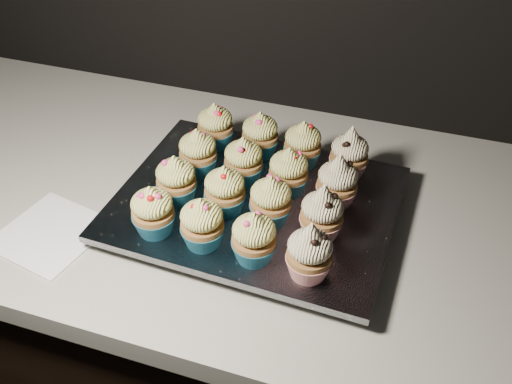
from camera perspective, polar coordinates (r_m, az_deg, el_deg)
worktop at (r=0.94m, az=11.86°, el=-4.13°), size 2.44×0.64×0.04m
napkin at (r=0.94m, az=-19.84°, el=-3.95°), size 0.17×0.17×0.00m
baking_tray at (r=0.91m, az=0.00°, el=-1.88°), size 0.41×0.32×0.02m
foil_lining at (r=0.90m, az=0.00°, el=-1.07°), size 0.44×0.35×0.01m
cupcake_0 at (r=0.83m, az=-10.28°, el=-1.90°), size 0.06×0.06×0.08m
cupcake_1 at (r=0.80m, az=-5.41°, el=-3.15°), size 0.06×0.06×0.08m
cupcake_2 at (r=0.78m, az=-0.20°, el=-4.62°), size 0.06×0.06×0.08m
cupcake_3 at (r=0.76m, az=5.37°, el=-6.06°), size 0.06×0.06×0.10m
cupcake_4 at (r=0.88m, az=-7.98°, el=1.18°), size 0.06×0.06×0.08m
cupcake_5 at (r=0.85m, az=-3.15°, el=0.15°), size 0.06×0.06×0.08m
cupcake_6 at (r=0.84m, az=1.47°, el=-0.90°), size 0.06×0.06×0.08m
cupcake_7 at (r=0.82m, az=6.60°, el=-2.17°), size 0.06×0.06×0.10m
cupcake_8 at (r=0.93m, az=-5.83°, el=3.95°), size 0.06×0.06×0.08m
cupcake_9 at (r=0.91m, az=-1.27°, el=3.11°), size 0.06×0.06×0.08m
cupcake_10 at (r=0.89m, az=3.27°, el=2.02°), size 0.06×0.06×0.08m
cupcake_11 at (r=0.87m, az=8.13°, el=0.98°), size 0.06×0.06×0.10m
cupcake_12 at (r=1.00m, az=-4.09°, el=6.57°), size 0.06×0.06×0.08m
cupcake_13 at (r=0.97m, az=0.41°, el=5.71°), size 0.06×0.06×0.08m
cupcake_14 at (r=0.95m, az=4.69°, el=4.72°), size 0.06×0.06×0.08m
cupcake_15 at (r=0.93m, az=9.31°, el=3.75°), size 0.06×0.06×0.10m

